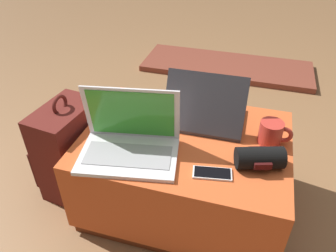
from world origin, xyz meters
name	(u,v)px	position (x,y,z in m)	size (l,w,h in m)	color
ground_plane	(183,200)	(0.00, 0.00, 0.00)	(14.00, 14.00, 0.00)	olive
ottoman	(184,171)	(0.00, 0.00, 0.20)	(0.87, 0.65, 0.39)	maroon
laptop_near	(130,141)	(-0.19, -0.15, 0.45)	(0.42, 0.31, 0.26)	silver
laptop_far	(205,113)	(0.06, 0.12, 0.45)	(0.34, 0.27, 0.25)	#333338
cell_phone	(212,173)	(0.15, -0.19, 0.40)	(0.15, 0.09, 0.01)	white
backpack	(68,150)	(-0.57, -0.05, 0.22)	(0.28, 0.34, 0.53)	#5B1E19
wrist_brace	(260,158)	(0.31, -0.10, 0.44)	(0.19, 0.13, 0.08)	black
coffee_mug	(272,133)	(0.34, 0.06, 0.44)	(0.14, 0.10, 0.10)	red
fireplace_hearth	(227,66)	(0.00, 1.52, 0.02)	(1.40, 0.50, 0.04)	brown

